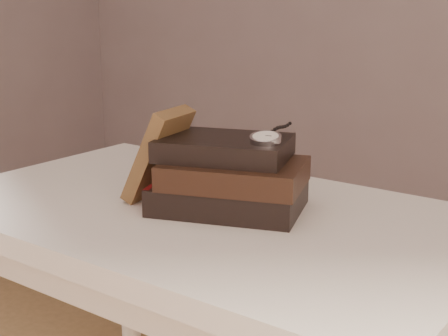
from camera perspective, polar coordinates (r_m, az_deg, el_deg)
The scene contains 5 objects.
table at distance 1.23m, azimuth -1.74°, elevation -7.51°, with size 1.00×0.60×0.75m.
book_stack at distance 1.17m, azimuth 0.46°, elevation -0.77°, with size 0.31×0.25×0.13m.
journal at distance 1.23m, azimuth -5.69°, elevation 1.20°, with size 0.03×0.11×0.18m, color #462F1B.
pocket_watch at distance 1.12m, azimuth 3.70°, elevation 2.64°, with size 0.07×0.16×0.02m.
eyeglasses at distance 1.27m, azimuth -2.43°, elevation 1.13°, with size 0.14×0.15×0.05m.
Camera 1 is at (0.71, -0.54, 1.12)m, focal length 52.86 mm.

